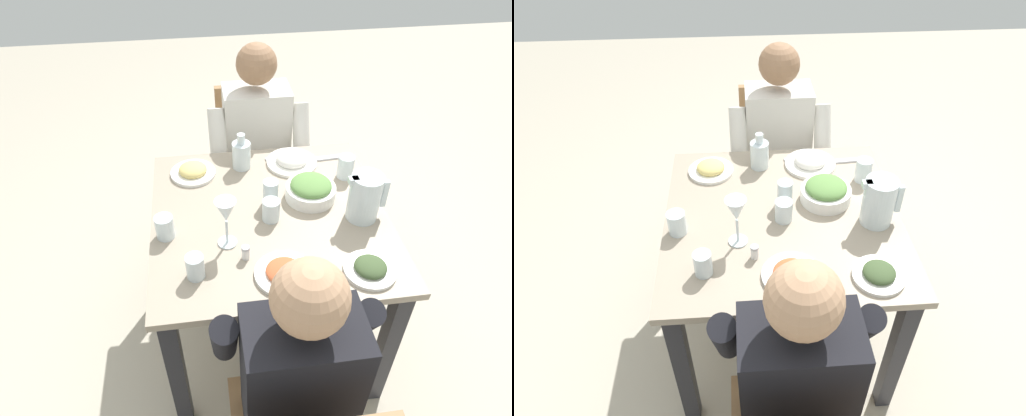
# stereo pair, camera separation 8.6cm
# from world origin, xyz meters

# --- Properties ---
(ground_plane) EXTENTS (8.00, 8.00, 0.00)m
(ground_plane) POSITION_xyz_m (0.00, 0.00, 0.00)
(ground_plane) COLOR #B7AD99
(dining_table) EXTENTS (0.91, 0.91, 0.74)m
(dining_table) POSITION_xyz_m (0.00, 0.00, 0.61)
(dining_table) COLOR gray
(dining_table) RESTS_ON ground_plane
(chair_far) EXTENTS (0.40, 0.40, 0.86)m
(chair_far) POSITION_xyz_m (0.04, 0.77, 0.48)
(chair_far) COLOR #997047
(chair_far) RESTS_ON ground_plane
(diner_near) EXTENTS (0.48, 0.53, 1.16)m
(diner_near) POSITION_xyz_m (-0.02, -0.57, 0.63)
(diner_near) COLOR black
(diner_near) RESTS_ON ground_plane
(diner_far) EXTENTS (0.48, 0.53, 1.16)m
(diner_far) POSITION_xyz_m (0.04, 0.57, 0.63)
(diner_far) COLOR silver
(diner_far) RESTS_ON ground_plane
(water_pitcher) EXTENTS (0.16, 0.12, 0.19)m
(water_pitcher) POSITION_xyz_m (0.35, -0.06, 0.83)
(water_pitcher) COLOR silver
(water_pitcher) RESTS_ON dining_table
(salad_bowl) EXTENTS (0.20, 0.20, 0.09)m
(salad_bowl) POSITION_xyz_m (0.18, 0.08, 0.78)
(salad_bowl) COLOR white
(salad_bowl) RESTS_ON dining_table
(plate_dolmas) EXTENTS (0.18, 0.18, 0.04)m
(plate_dolmas) POSITION_xyz_m (0.29, -0.33, 0.75)
(plate_dolmas) COLOR white
(plate_dolmas) RESTS_ON dining_table
(plate_fries) EXTENTS (0.19, 0.19, 0.05)m
(plate_fries) POSITION_xyz_m (-0.28, 0.30, 0.75)
(plate_fries) COLOR white
(plate_fries) RESTS_ON dining_table
(plate_yoghurt) EXTENTS (0.22, 0.22, 0.06)m
(plate_yoghurt) POSITION_xyz_m (0.15, 0.32, 0.76)
(plate_yoghurt) COLOR white
(plate_yoghurt) RESTS_ON dining_table
(plate_rice_curry) EXTENTS (0.20, 0.20, 0.04)m
(plate_rice_curry) POSITION_xyz_m (-0.00, -0.31, 0.75)
(plate_rice_curry) COLOR white
(plate_rice_curry) RESTS_ON dining_table
(water_glass_by_pitcher) EXTENTS (0.06, 0.06, 0.09)m
(water_glass_by_pitcher) POSITION_xyz_m (-0.29, -0.27, 0.78)
(water_glass_by_pitcher) COLOR silver
(water_glass_by_pitcher) RESTS_ON dining_table
(water_glass_far_left) EXTENTS (0.07, 0.07, 0.10)m
(water_glass_far_left) POSITION_xyz_m (0.36, 0.20, 0.79)
(water_glass_far_left) COLOR silver
(water_glass_far_left) RESTS_ON dining_table
(water_glass_near_left) EXTENTS (0.07, 0.07, 0.09)m
(water_glass_near_left) POSITION_xyz_m (-0.00, -0.03, 0.78)
(water_glass_near_left) COLOR silver
(water_glass_near_left) RESTS_ON dining_table
(water_glass_far_right) EXTENTS (0.07, 0.07, 0.09)m
(water_glass_far_right) POSITION_xyz_m (-0.39, -0.07, 0.78)
(water_glass_far_right) COLOR silver
(water_glass_far_right) RESTS_ON dining_table
(water_glass_near_right) EXTENTS (0.06, 0.06, 0.11)m
(water_glass_near_right) POSITION_xyz_m (0.01, 0.06, 0.79)
(water_glass_near_right) COLOR silver
(water_glass_near_right) RESTS_ON dining_table
(wine_glass) EXTENTS (0.08, 0.08, 0.20)m
(wine_glass) POSITION_xyz_m (-0.18, -0.13, 0.88)
(wine_glass) COLOR silver
(wine_glass) RESTS_ON dining_table
(oil_carafe) EXTENTS (0.08, 0.08, 0.16)m
(oil_carafe) POSITION_xyz_m (-0.07, 0.33, 0.79)
(oil_carafe) COLOR silver
(oil_carafe) RESTS_ON dining_table
(salt_shaker) EXTENTS (0.03, 0.03, 0.05)m
(salt_shaker) POSITION_xyz_m (-0.12, -0.21, 0.76)
(salt_shaker) COLOR white
(salt_shaker) RESTS_ON dining_table
(fork_near) EXTENTS (0.17, 0.04, 0.01)m
(fork_near) POSITION_xyz_m (0.31, 0.34, 0.74)
(fork_near) COLOR silver
(fork_near) RESTS_ON dining_table
(knife_near) EXTENTS (0.18, 0.07, 0.01)m
(knife_near) POSITION_xyz_m (0.13, 0.39, 0.74)
(knife_near) COLOR silver
(knife_near) RESTS_ON dining_table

